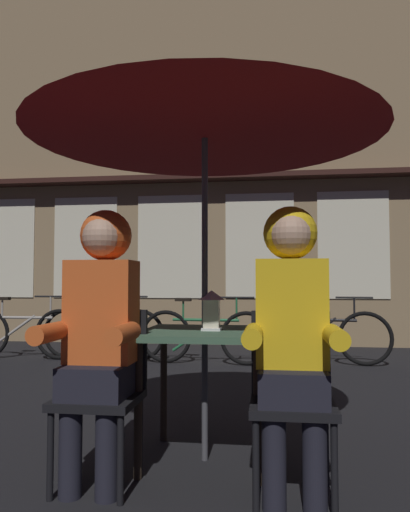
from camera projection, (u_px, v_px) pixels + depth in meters
name	position (u px, v px, depth m)	size (l,w,h in m)	color
ground_plane	(205.00, 460.00, 2.80)	(60.00, 60.00, 0.00)	black
cafe_table	(205.00, 348.00, 2.84)	(0.72, 0.72, 0.74)	#42664C
patio_umbrella	(205.00, 107.00, 2.91)	(2.10, 2.10, 2.31)	#4C4C51
lantern	(212.00, 309.00, 2.83)	(0.11, 0.11, 0.23)	white
chair_left	(103.00, 385.00, 2.53)	(0.40, 0.40, 0.87)	black
chair_right	(292.00, 390.00, 2.40)	(0.40, 0.40, 0.87)	black
person_left_hooded	(100.00, 316.00, 2.49)	(0.45, 0.56, 1.40)	black
person_right_hooded	(292.00, 318.00, 2.36)	(0.45, 0.56, 1.40)	black
shopfront_building	(216.00, 161.00, 8.37)	(10.00, 0.93, 6.20)	#937A56
bicycle_nearest	(22.00, 332.00, 6.48)	(1.68, 0.09, 0.84)	black
bicycle_second	(102.00, 333.00, 6.43)	(1.68, 0.13, 0.84)	black
bicycle_third	(205.00, 336.00, 6.07)	(1.68, 0.15, 0.84)	black
bicycle_fourth	(322.00, 336.00, 6.08)	(1.67, 0.27, 0.84)	black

